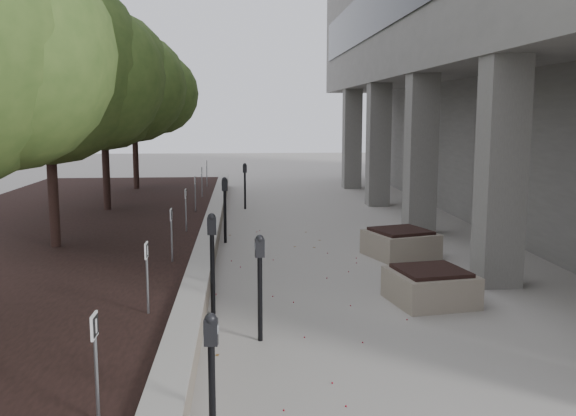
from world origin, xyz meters
name	(u,v)px	position (x,y,z in m)	size (l,w,h in m)	color
retaining_wall	(209,242)	(-1.82, 9.00, 0.25)	(0.39, 26.00, 0.50)	gray
planting_bed	(36,246)	(-5.50, 9.00, 0.20)	(7.00, 26.00, 0.40)	black
crabapple_tree_3	(49,108)	(-4.80, 8.00, 3.12)	(4.60, 4.00, 5.44)	#37531F
crabapple_tree_4	(104,110)	(-4.80, 13.00, 3.12)	(4.60, 4.00, 5.44)	#37531F
crabapple_tree_5	(134,111)	(-4.80, 18.00, 3.12)	(4.60, 4.00, 5.44)	#37531F
parking_sign_2	(96,368)	(-2.35, 0.50, 0.88)	(0.04, 0.22, 0.96)	black
parking_sign_3	(147,278)	(-2.35, 3.50, 0.88)	(0.04, 0.22, 0.96)	black
parking_sign_4	(172,235)	(-2.35, 6.50, 0.88)	(0.04, 0.22, 0.96)	black
parking_sign_5	(186,210)	(-2.35, 9.50, 0.88)	(0.04, 0.22, 0.96)	black
parking_sign_6	(195,194)	(-2.35, 12.50, 0.88)	(0.04, 0.22, 0.96)	black
parking_sign_7	(202,182)	(-2.35, 15.50, 0.88)	(0.04, 0.22, 0.96)	black
parking_sign_8	(207,173)	(-2.35, 18.50, 0.88)	(0.04, 0.22, 0.96)	black
parking_meter_1	(212,390)	(-1.37, 0.44, 0.68)	(0.13, 0.10, 1.36)	black
parking_meter_2	(212,264)	(-1.55, 4.64, 0.78)	(0.15, 0.11, 1.56)	black
parking_meter_3	(260,288)	(-0.87, 3.46, 0.72)	(0.14, 0.10, 1.45)	black
parking_meter_4	(225,210)	(-1.49, 10.09, 0.78)	(0.15, 0.11, 1.56)	black
parking_meter_5	(245,186)	(-0.99, 15.48, 0.74)	(0.15, 0.10, 1.47)	black
planter_front	(430,286)	(1.91, 4.99, 0.28)	(1.21, 1.21, 0.56)	gray
planter_back	(400,243)	(2.26, 8.34, 0.30)	(1.27, 1.27, 0.59)	gray
berry_scatter	(306,305)	(-0.10, 5.00, 0.01)	(3.30, 14.10, 0.02)	maroon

